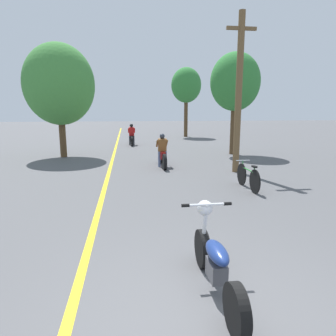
{
  "coord_description": "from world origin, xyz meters",
  "views": [
    {
      "loc": [
        -0.99,
        -2.86,
        2.36
      ],
      "look_at": [
        0.03,
        4.54,
        0.9
      ],
      "focal_mm": 32.0,
      "sensor_mm": 36.0,
      "label": 1
    }
  ],
  "objects_px": {
    "motorcycle_rider_lead": "(162,154)",
    "motorcycle_foreground": "(215,261)",
    "utility_pole": "(239,92)",
    "roadside_tree_right_far": "(186,86)",
    "motorcycle_rider_far": "(132,137)",
    "roadside_tree_right_near": "(235,82)",
    "roadside_tree_left": "(59,85)",
    "bicycle_parked": "(248,177)"
  },
  "relations": [
    {
      "from": "roadside_tree_right_near",
      "to": "motorcycle_rider_lead",
      "type": "bearing_deg",
      "value": -143.69
    },
    {
      "from": "roadside_tree_left",
      "to": "motorcycle_rider_lead",
      "type": "bearing_deg",
      "value": -35.15
    },
    {
      "from": "motorcycle_rider_lead",
      "to": "motorcycle_rider_far",
      "type": "bearing_deg",
      "value": 97.99
    },
    {
      "from": "motorcycle_rider_lead",
      "to": "bicycle_parked",
      "type": "distance_m",
      "value": 4.52
    },
    {
      "from": "utility_pole",
      "to": "roadside_tree_left",
      "type": "height_order",
      "value": "utility_pole"
    },
    {
      "from": "motorcycle_rider_lead",
      "to": "roadside_tree_right_far",
      "type": "bearing_deg",
      "value": 74.9
    },
    {
      "from": "motorcycle_rider_lead",
      "to": "motorcycle_foreground",
      "type": "bearing_deg",
      "value": -92.34
    },
    {
      "from": "utility_pole",
      "to": "motorcycle_rider_far",
      "type": "relative_size",
      "value": 2.67
    },
    {
      "from": "roadside_tree_right_far",
      "to": "motorcycle_rider_far",
      "type": "bearing_deg",
      "value": -130.19
    },
    {
      "from": "roadside_tree_right_far",
      "to": "motorcycle_rider_lead",
      "type": "height_order",
      "value": "roadside_tree_right_far"
    },
    {
      "from": "roadside_tree_right_far",
      "to": "motorcycle_rider_lead",
      "type": "distance_m",
      "value": 14.8
    },
    {
      "from": "roadside_tree_right_near",
      "to": "motorcycle_rider_lead",
      "type": "height_order",
      "value": "roadside_tree_right_near"
    },
    {
      "from": "roadside_tree_right_far",
      "to": "motorcycle_foreground",
      "type": "relative_size",
      "value": 2.93
    },
    {
      "from": "roadside_tree_right_far",
      "to": "roadside_tree_left",
      "type": "height_order",
      "value": "roadside_tree_right_far"
    },
    {
      "from": "roadside_tree_left",
      "to": "bicycle_parked",
      "type": "height_order",
      "value": "roadside_tree_left"
    },
    {
      "from": "roadside_tree_left",
      "to": "motorcycle_foreground",
      "type": "relative_size",
      "value": 2.73
    },
    {
      "from": "roadside_tree_right_far",
      "to": "motorcycle_foreground",
      "type": "distance_m",
      "value": 23.39
    },
    {
      "from": "roadside_tree_right_near",
      "to": "bicycle_parked",
      "type": "relative_size",
      "value": 3.11
    },
    {
      "from": "utility_pole",
      "to": "motorcycle_rider_far",
      "type": "xyz_separation_m",
      "value": [
        -3.8,
        9.53,
        -2.44
      ]
    },
    {
      "from": "utility_pole",
      "to": "motorcycle_rider_lead",
      "type": "distance_m",
      "value": 3.92
    },
    {
      "from": "roadside_tree_right_near",
      "to": "roadside_tree_left",
      "type": "distance_m",
      "value": 8.84
    },
    {
      "from": "motorcycle_foreground",
      "to": "roadside_tree_right_far",
      "type": "bearing_deg",
      "value": 79.79
    },
    {
      "from": "roadside_tree_left",
      "to": "motorcycle_foreground",
      "type": "height_order",
      "value": "roadside_tree_left"
    },
    {
      "from": "roadside_tree_right_far",
      "to": "roadside_tree_left",
      "type": "distance_m",
      "value": 13.48
    },
    {
      "from": "utility_pole",
      "to": "motorcycle_foreground",
      "type": "relative_size",
      "value": 2.87
    },
    {
      "from": "roadside_tree_right_near",
      "to": "roadside_tree_right_far",
      "type": "bearing_deg",
      "value": 92.43
    },
    {
      "from": "roadside_tree_left",
      "to": "motorcycle_rider_lead",
      "type": "relative_size",
      "value": 2.51
    },
    {
      "from": "bicycle_parked",
      "to": "motorcycle_rider_lead",
      "type": "bearing_deg",
      "value": 117.97
    },
    {
      "from": "roadside_tree_left",
      "to": "motorcycle_rider_lead",
      "type": "height_order",
      "value": "roadside_tree_left"
    },
    {
      "from": "roadside_tree_right_near",
      "to": "motorcycle_foreground",
      "type": "xyz_separation_m",
      "value": [
        -4.54,
        -11.96,
        -3.31
      ]
    },
    {
      "from": "motorcycle_foreground",
      "to": "bicycle_parked",
      "type": "relative_size",
      "value": 1.19
    },
    {
      "from": "motorcycle_rider_far",
      "to": "utility_pole",
      "type": "bearing_deg",
      "value": -68.27
    },
    {
      "from": "roadside_tree_left",
      "to": "roadside_tree_right_near",
      "type": "bearing_deg",
      "value": -1.32
    },
    {
      "from": "roadside_tree_right_near",
      "to": "utility_pole",
      "type": "bearing_deg",
      "value": -108.37
    },
    {
      "from": "motorcycle_rider_lead",
      "to": "motorcycle_rider_far",
      "type": "height_order",
      "value": "motorcycle_rider_far"
    },
    {
      "from": "utility_pole",
      "to": "roadside_tree_right_near",
      "type": "relative_size",
      "value": 1.1
    },
    {
      "from": "utility_pole",
      "to": "motorcycle_foreground",
      "type": "bearing_deg",
      "value": -112.26
    },
    {
      "from": "roadside_tree_right_near",
      "to": "motorcycle_rider_far",
      "type": "height_order",
      "value": "roadside_tree_right_near"
    },
    {
      "from": "roadside_tree_right_near",
      "to": "bicycle_parked",
      "type": "distance_m",
      "value": 8.09
    },
    {
      "from": "bicycle_parked",
      "to": "roadside_tree_right_near",
      "type": "bearing_deg",
      "value": 73.74
    },
    {
      "from": "motorcycle_foreground",
      "to": "motorcycle_rider_lead",
      "type": "xyz_separation_m",
      "value": [
        0.36,
        8.88,
        0.1
      ]
    },
    {
      "from": "utility_pole",
      "to": "roadside_tree_right_far",
      "type": "bearing_deg",
      "value": 86.05
    }
  ]
}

